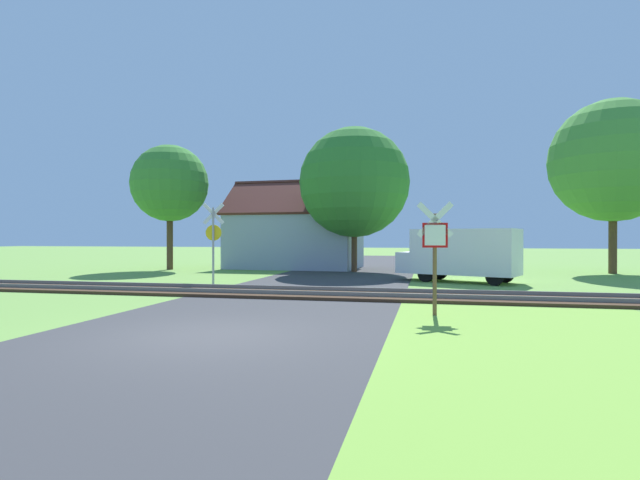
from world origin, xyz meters
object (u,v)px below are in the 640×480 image
tree_center (354,182)px  tree_far (613,161)px  house (296,238)px  crossing_sign_far (213,236)px  tree_left (170,184)px  mail_truck (461,253)px  stop_sign_near (435,247)px

tree_center → tree_far: size_ratio=0.88×
house → tree_center: 5.65m
crossing_sign_far → tree_left: tree_left is taller
tree_left → mail_truck: tree_left is taller
crossing_sign_far → mail_truck: bearing=5.9°
stop_sign_near → crossing_sign_far: bearing=-40.5°
crossing_sign_far → tree_left: 10.52m
crossing_sign_far → house: bearing=76.2°
stop_sign_near → tree_center: 15.66m
house → mail_truck: size_ratio=1.57×
stop_sign_near → crossing_sign_far: crossing_sign_far is taller
tree_center → mail_truck: bearing=-44.9°
tree_left → tree_far: bearing=4.7°
stop_sign_near → tree_far: 19.08m
stop_sign_near → house: 19.12m
tree_left → mail_truck: 17.25m
crossing_sign_far → house: size_ratio=0.40×
mail_truck → tree_far: bearing=-27.2°
tree_left → tree_center: bearing=2.8°
crossing_sign_far → mail_truck: crossing_sign_far is taller
tree_left → mail_truck: bearing=-16.5°
house → mail_truck: (9.36, -7.86, -0.61)m
crossing_sign_far → tree_center: bearing=50.4°
stop_sign_near → mail_truck: 9.51m
crossing_sign_far → tree_far: 20.74m
mail_truck → stop_sign_near: bearing=-164.6°
crossing_sign_far → mail_truck: (9.83, 3.06, -0.71)m
crossing_sign_far → tree_left: (-6.30, 7.84, 3.08)m
tree_far → crossing_sign_far: bearing=-151.2°
crossing_sign_far → tree_far: tree_far is taller
stop_sign_near → tree_center: tree_center is taller
tree_far → stop_sign_near: bearing=-119.6°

